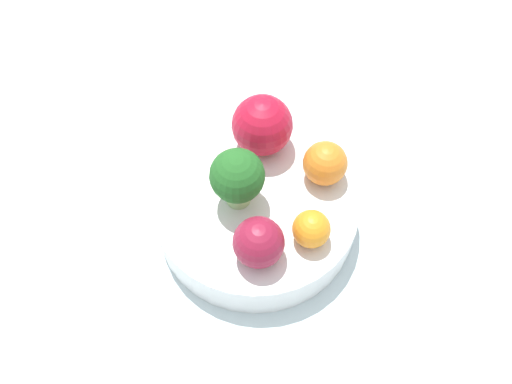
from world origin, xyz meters
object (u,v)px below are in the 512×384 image
at_px(apple_green, 259,242).
at_px(orange_front, 325,163).
at_px(orange_back, 311,229).
at_px(bowl, 256,209).
at_px(broccoli, 237,177).
at_px(apple_red, 262,125).

bearing_deg(apple_green, orange_front, 77.13).
xyz_separation_m(orange_front, orange_back, (0.01, -0.07, -0.00)).
distance_m(bowl, apple_green, 0.08).
xyz_separation_m(broccoli, apple_green, (0.04, -0.05, -0.01)).
bearing_deg(orange_front, bowl, -135.24).
relative_size(apple_green, orange_back, 1.32).
relative_size(broccoli, apple_green, 1.43).
distance_m(broccoli, apple_green, 0.06).
distance_m(apple_red, orange_front, 0.07).
relative_size(bowl, apple_red, 3.28).
relative_size(apple_red, orange_front, 1.41).
height_order(broccoli, orange_front, broccoli).
relative_size(apple_green, orange_front, 1.06).
distance_m(apple_red, apple_green, 0.13).
xyz_separation_m(broccoli, orange_front, (0.07, 0.06, -0.02)).
distance_m(apple_green, orange_back, 0.05).
height_order(bowl, apple_red, apple_red).
height_order(broccoli, apple_green, broccoli).
bearing_deg(broccoli, orange_front, 42.07).
xyz_separation_m(apple_green, orange_back, (0.04, 0.03, -0.01)).
xyz_separation_m(bowl, apple_red, (-0.02, 0.06, 0.05)).
bearing_deg(apple_green, broccoli, 132.06).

